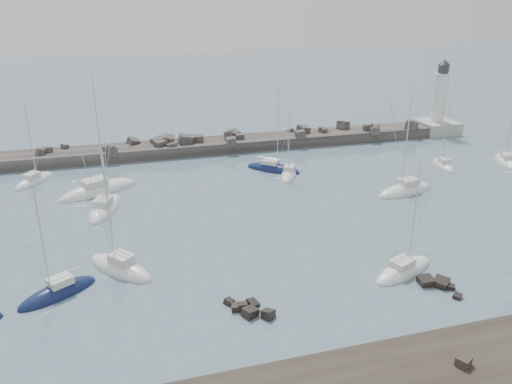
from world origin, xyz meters
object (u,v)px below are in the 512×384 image
sailboat_10 (443,166)px  sailboat_12 (506,162)px  sailboat_9 (405,191)px  sailboat_7 (403,271)px  sailboat_2 (58,293)px  sailboat_5 (120,269)px  sailboat_8 (273,169)px  sailboat_13 (34,181)px  sailboat_4 (99,191)px  lighthouse (437,117)px  sailboat_3 (105,209)px  sailboat_6 (289,175)px

sailboat_10 → sailboat_12: size_ratio=0.85×
sailboat_10 → sailboat_9: bearing=-145.3°
sailboat_7 → sailboat_10: bearing=48.8°
sailboat_2 → sailboat_9: bearing=17.4°
sailboat_5 → sailboat_8: size_ratio=0.96×
sailboat_5 → sailboat_13: sailboat_5 is taller
sailboat_4 → sailboat_5: (2.06, -22.23, 0.01)m
lighthouse → sailboat_13: (-71.57, -8.52, -2.96)m
sailboat_7 → lighthouse: bearing=52.5°
sailboat_10 → sailboat_12: bearing=-6.9°
sailboat_12 → sailboat_4: bearing=175.5°
sailboat_3 → sailboat_5: sailboat_3 is taller
sailboat_2 → sailboat_6: sailboat_2 is taller
sailboat_2 → sailboat_8: bearing=43.5°
sailboat_4 → sailboat_13: (-8.85, 6.42, -0.02)m
sailboat_7 → sailboat_10: size_ratio=1.15×
sailboat_8 → sailboat_12: sailboat_8 is taller
sailboat_13 → sailboat_8: bearing=-7.1°
sailboat_6 → sailboat_7: size_ratio=0.89×
sailboat_4 → sailboat_6: sailboat_4 is taller
sailboat_3 → sailboat_12: bearing=1.7°
lighthouse → sailboat_10: bearing=-121.6°
sailboat_3 → sailboat_9: sailboat_9 is taller
sailboat_6 → sailboat_13: (-35.62, 7.51, -0.00)m
sailboat_3 → sailboat_4: sailboat_4 is taller
lighthouse → sailboat_5: bearing=-148.5°
sailboat_13 → sailboat_3: bearing=-53.7°
sailboat_8 → sailboat_13: bearing=172.9°
sailboat_2 → sailboat_8: size_ratio=0.85×
lighthouse → sailboat_13: bearing=-173.2°
sailboat_2 → sailboat_9: sailboat_9 is taller
sailboat_2 → sailboat_10: 58.79m
lighthouse → sailboat_13: size_ratio=1.21×
sailboat_6 → sailboat_9: sailboat_9 is taller
sailboat_5 → sailboat_6: bearing=40.6°
sailboat_8 → sailboat_12: (36.58, -6.97, 0.02)m
sailboat_2 → sailboat_12: (65.33, 20.30, 0.00)m
sailboat_2 → sailboat_4: 25.36m
lighthouse → sailboat_6: bearing=-156.0°
sailboat_4 → sailboat_10: (51.34, -3.54, -0.02)m
sailboat_10 → sailboat_7: bearing=-131.2°
sailboat_10 → sailboat_13: 61.01m
sailboat_6 → sailboat_5: bearing=-139.4°
sailboat_3 → sailboat_4: 6.74m
lighthouse → sailboat_6: (-35.95, -16.03, -2.96)m
sailboat_2 → sailboat_7: 31.79m
sailboat_8 → sailboat_12: size_ratio=1.08×
sailboat_3 → lighthouse: bearing=19.2°
sailboat_2 → sailboat_3: bearing=77.5°
sailboat_7 → sailboat_5: bearing=163.0°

